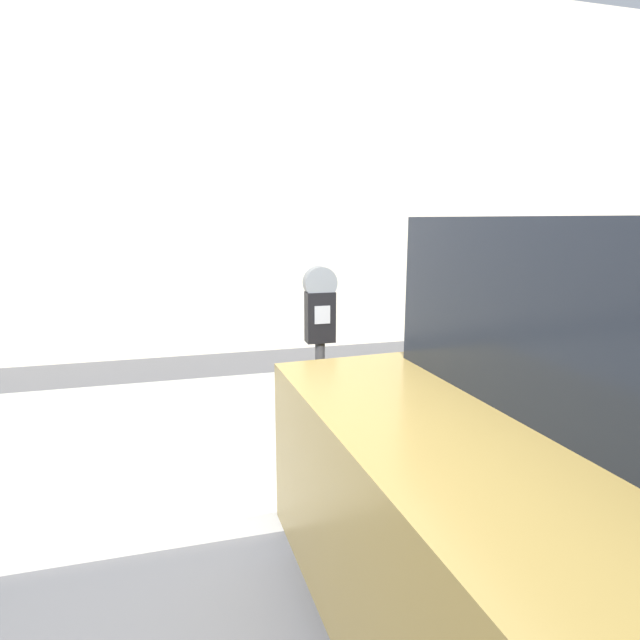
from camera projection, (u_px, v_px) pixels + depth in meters
ground_plane at (357, 624)px, 2.38m from camera, size 60.00×60.00×0.00m
sidewalk at (276, 427)px, 4.45m from camera, size 24.00×2.80×0.14m
building_facade at (234, 169)px, 6.85m from camera, size 24.00×0.30×5.12m
parking_meter at (320, 332)px, 3.41m from camera, size 0.22×0.12×1.45m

